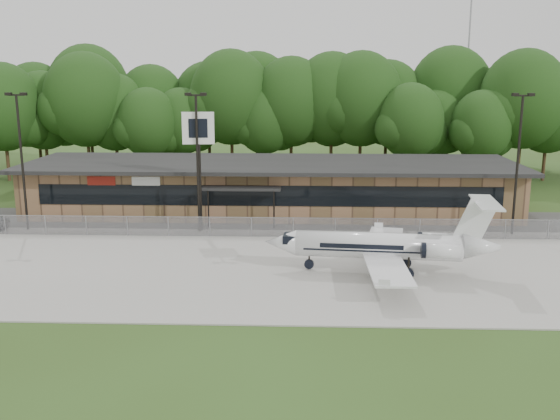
{
  "coord_description": "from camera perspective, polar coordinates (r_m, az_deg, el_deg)",
  "views": [
    {
      "loc": [
        2.67,
        -28.26,
        11.62
      ],
      "look_at": [
        1.17,
        12.0,
        2.72
      ],
      "focal_mm": 40.0,
      "sensor_mm": 36.0,
      "label": 1
    }
  ],
  "objects": [
    {
      "name": "apron",
      "position": [
        38.16,
        -1.99,
        -5.22
      ],
      "size": [
        64.0,
        18.0,
        0.08
      ],
      "primitive_type": "cube",
      "color": "#9E9B93",
      "rests_on": "ground"
    },
    {
      "name": "ground",
      "position": [
        30.67,
        -3.07,
        -9.83
      ],
      "size": [
        160.0,
        160.0,
        0.0
      ],
      "primitive_type": "plane",
      "color": "#2F4117",
      "rests_on": "ground"
    },
    {
      "name": "light_pole_mid",
      "position": [
        45.76,
        -7.57,
        5.26
      ],
      "size": [
        1.55,
        0.3,
        10.23
      ],
      "color": "black",
      "rests_on": "ground"
    },
    {
      "name": "light_pole_right",
      "position": [
        47.65,
        20.96,
        4.83
      ],
      "size": [
        1.55,
        0.3,
        10.23
      ],
      "color": "black",
      "rests_on": "ground"
    },
    {
      "name": "light_pole_left",
      "position": [
        49.62,
        -22.59,
        4.97
      ],
      "size": [
        1.55,
        0.3,
        10.23
      ],
      "color": "black",
      "rests_on": "ground"
    },
    {
      "name": "terminal",
      "position": [
        53.12,
        -0.79,
        2.21
      ],
      "size": [
        41.0,
        11.65,
        4.3
      ],
      "color": "#946A4A",
      "rests_on": "ground"
    },
    {
      "name": "business_jet",
      "position": [
        37.04,
        9.71,
        -3.34
      ],
      "size": [
        13.72,
        12.25,
        4.62
      ],
      "rotation": [
        0.0,
        0.0,
        -0.09
      ],
      "color": "silver",
      "rests_on": "ground"
    },
    {
      "name": "pole_sign",
      "position": [
        45.95,
        -7.46,
        6.29
      ],
      "size": [
        2.33,
        0.48,
        8.85
      ],
      "rotation": [
        0.0,
        0.0,
        0.1
      ],
      "color": "black",
      "rests_on": "ground"
    },
    {
      "name": "treeline",
      "position": [
        70.43,
        -0.05,
        9.1
      ],
      "size": [
        72.0,
        12.0,
        15.0
      ],
      "primitive_type": null,
      "color": "#173C13",
      "rests_on": "ground"
    },
    {
      "name": "parking_lot",
      "position": [
        49.22,
        -1.04,
        -1.17
      ],
      "size": [
        50.0,
        9.0,
        0.06
      ],
      "primitive_type": "cube",
      "color": "#383835",
      "rests_on": "ground"
    },
    {
      "name": "radio_mast",
      "position": [
        78.68,
        16.77,
        12.58
      ],
      "size": [
        0.2,
        0.2,
        25.0
      ],
      "primitive_type": "cylinder",
      "color": "gray",
      "rests_on": "ground"
    },
    {
      "name": "fence",
      "position": [
        44.68,
        -1.36,
        -1.6
      ],
      "size": [
        46.0,
        0.04,
        1.52
      ],
      "color": "gray",
      "rests_on": "ground"
    }
  ]
}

